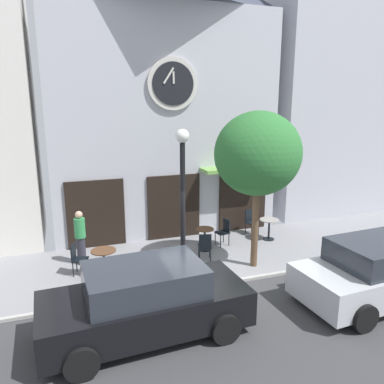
% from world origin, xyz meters
% --- Properties ---
extents(ground_plane, '(27.99, 10.83, 0.13)m').
position_xyz_m(ground_plane, '(0.00, -1.36, -0.02)').
color(ground_plane, gray).
extents(clock_building, '(8.20, 3.71, 10.16)m').
position_xyz_m(clock_building, '(0.05, 5.23, 5.26)').
color(clock_building, '#B2B2BC').
rests_on(clock_building, ground_plane).
extents(neighbor_building_right, '(6.81, 4.45, 14.07)m').
position_xyz_m(neighbor_building_right, '(8.15, 6.25, 7.04)').
color(neighbor_building_right, '#B2B2BC').
rests_on(neighbor_building_right, ground_plane).
extents(street_lamp, '(0.36, 0.36, 4.14)m').
position_xyz_m(street_lamp, '(-0.65, 0.75, 2.11)').
color(street_lamp, black).
rests_on(street_lamp, ground_plane).
extents(street_tree, '(2.52, 2.27, 4.59)m').
position_xyz_m(street_tree, '(1.61, 0.84, 3.38)').
color(street_tree, brown).
rests_on(street_tree, ground_plane).
extents(cafe_table_near_door, '(0.70, 0.70, 0.77)m').
position_xyz_m(cafe_table_near_door, '(-2.72, 1.61, 0.54)').
color(cafe_table_near_door, black).
rests_on(cafe_table_near_door, ground_plane).
extents(cafe_table_leftmost, '(0.60, 0.60, 0.75)m').
position_xyz_m(cafe_table_leftmost, '(0.65, 2.46, 0.49)').
color(cafe_table_leftmost, black).
rests_on(cafe_table_leftmost, ground_plane).
extents(cafe_table_center, '(0.69, 0.69, 0.75)m').
position_xyz_m(cafe_table_center, '(3.17, 2.63, 0.52)').
color(cafe_table_center, black).
rests_on(cafe_table_center, ground_plane).
extents(cafe_chair_facing_street, '(0.52, 0.52, 0.90)m').
position_xyz_m(cafe_chair_facing_street, '(-2.96, 0.77, 0.53)').
color(cafe_chair_facing_street, black).
rests_on(cafe_chair_facing_street, ground_plane).
extents(cafe_chair_near_tree, '(0.46, 0.46, 0.90)m').
position_xyz_m(cafe_chair_near_tree, '(1.46, 2.70, 0.53)').
color(cafe_chair_near_tree, black).
rests_on(cafe_chair_near_tree, ground_plane).
extents(cafe_chair_near_lamp, '(0.50, 0.50, 0.90)m').
position_xyz_m(cafe_chair_near_lamp, '(0.34, 1.64, 0.53)').
color(cafe_chair_near_lamp, black).
rests_on(cafe_chair_near_lamp, ground_plane).
extents(cafe_chair_outer, '(0.48, 0.48, 0.90)m').
position_xyz_m(cafe_chair_outer, '(2.86, 3.41, 0.53)').
color(cafe_chair_outer, black).
rests_on(cafe_chair_outer, ground_plane).
extents(cafe_chair_by_entrance, '(0.51, 0.51, 0.90)m').
position_xyz_m(cafe_chair_by_entrance, '(-3.43, 1.95, 0.53)').
color(cafe_chair_by_entrance, black).
rests_on(cafe_chair_by_entrance, ground_plane).
extents(pedestrian_green, '(0.45, 0.45, 1.67)m').
position_xyz_m(pedestrian_green, '(-3.28, 2.67, 0.86)').
color(pedestrian_green, '#2D2D38').
rests_on(pedestrian_green, ground_plane).
extents(parked_car_black, '(4.38, 2.18, 1.55)m').
position_xyz_m(parked_car_black, '(-2.20, -1.48, 0.76)').
color(parked_car_black, black).
rests_on(parked_car_black, ground_plane).
extents(parked_car_silver, '(4.39, 2.20, 1.55)m').
position_xyz_m(parked_car_silver, '(3.60, -1.95, 0.76)').
color(parked_car_silver, '#B7BABF').
rests_on(parked_car_silver, ground_plane).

